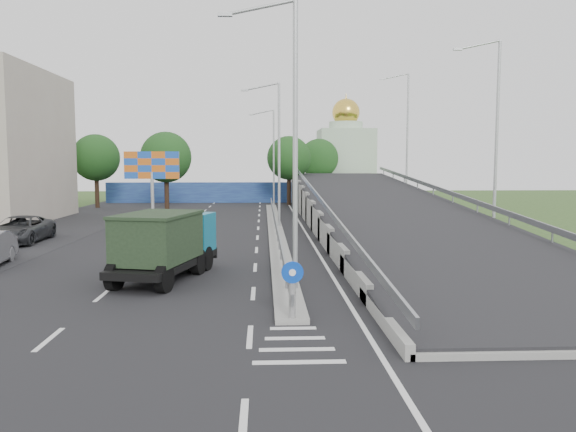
{
  "coord_description": "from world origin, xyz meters",
  "views": [
    {
      "loc": [
        -0.82,
        -13.7,
        4.68
      ],
      "look_at": [
        0.33,
        12.34,
        2.2
      ],
      "focal_mm": 35.0,
      "sensor_mm": 36.0,
      "label": 1
    }
  ],
  "objects": [
    {
      "name": "blue_wall",
      "position": [
        -4.0,
        52.0,
        1.2
      ],
      "size": [
        30.0,
        0.5,
        2.4
      ],
      "primitive_type": "cube",
      "color": "navy",
      "rests_on": "ground"
    },
    {
      "name": "dump_truck",
      "position": [
        -4.75,
        8.89,
        1.52
      ],
      "size": [
        3.7,
        6.57,
        2.74
      ],
      "rotation": [
        0.0,
        0.0,
        -0.25
      ],
      "color": "black",
      "rests_on": "ground"
    },
    {
      "name": "billboard",
      "position": [
        -9.0,
        28.0,
        4.19
      ],
      "size": [
        4.0,
        0.24,
        5.5
      ],
      "color": "#B2B5B7",
      "rests_on": "ground"
    },
    {
      "name": "tree_left_far",
      "position": [
        -18.0,
        45.0,
        5.18
      ],
      "size": [
        4.8,
        4.8,
        7.6
      ],
      "color": "black",
      "rests_on": "ground"
    },
    {
      "name": "median",
      "position": [
        0.0,
        24.0,
        0.1
      ],
      "size": [
        1.0,
        44.0,
        0.2
      ],
      "primitive_type": "cube",
      "color": "gray",
      "rests_on": "ground"
    },
    {
      "name": "road_surface",
      "position": [
        -3.0,
        20.0,
        0.0
      ],
      "size": [
        26.0,
        90.0,
        0.04
      ],
      "primitive_type": "cube",
      "color": "black",
      "rests_on": "ground"
    },
    {
      "name": "lamp_post_near",
      "position": [
        0.11,
        6.0,
        5.81
      ],
      "size": [
        2.74,
        0.18,
        10.08
      ],
      "color": "#B2B5B7",
      "rests_on": "median"
    },
    {
      "name": "parking_strip",
      "position": [
        -16.0,
        20.0,
        0.0
      ],
      "size": [
        8.0,
        90.0,
        0.05
      ],
      "primitive_type": "cube",
      "color": "black",
      "rests_on": "ground"
    },
    {
      "name": "lamp_post_far",
      "position": [
        0.11,
        46.0,
        5.81
      ],
      "size": [
        2.74,
        0.18,
        10.08
      ],
      "color": "#B2B5B7",
      "rests_on": "median"
    },
    {
      "name": "tree_median_far",
      "position": [
        2.0,
        48.0,
        5.18
      ],
      "size": [
        4.8,
        4.8,
        7.6
      ],
      "color": "black",
      "rests_on": "ground"
    },
    {
      "name": "tree_left_mid",
      "position": [
        -10.0,
        40.0,
        5.18
      ],
      "size": [
        4.8,
        4.8,
        7.6
      ],
      "color": "black",
      "rests_on": "ground"
    },
    {
      "name": "ground",
      "position": [
        0.0,
        0.0,
        0.0
      ],
      "size": [
        160.0,
        160.0,
        0.0
      ],
      "primitive_type": "plane",
      "color": "#2D4C1E",
      "rests_on": "ground"
    },
    {
      "name": "church",
      "position": [
        10.0,
        60.0,
        5.31
      ],
      "size": [
        7.0,
        7.0,
        13.8
      ],
      "color": "#B2CCAD",
      "rests_on": "ground"
    },
    {
      "name": "median_guardrail",
      "position": [
        0.0,
        24.0,
        0.75
      ],
      "size": [
        0.09,
        44.0,
        0.71
      ],
      "color": "gray",
      "rests_on": "median"
    },
    {
      "name": "sign_bollard",
      "position": [
        0.0,
        2.17,
        1.03
      ],
      "size": [
        0.64,
        0.23,
        1.67
      ],
      "color": "black",
      "rests_on": "median"
    },
    {
      "name": "tree_ramp_far",
      "position": [
        6.0,
        55.0,
        5.18
      ],
      "size": [
        4.8,
        4.8,
        7.6
      ],
      "color": "black",
      "rests_on": "ground"
    },
    {
      "name": "overpass_ramp",
      "position": [
        7.5,
        24.0,
        1.75
      ],
      "size": [
        10.0,
        50.0,
        3.5
      ],
      "color": "gray",
      "rests_on": "ground"
    },
    {
      "name": "lamp_post_mid",
      "position": [
        0.11,
        26.0,
        5.81
      ],
      "size": [
        2.74,
        0.18,
        10.08
      ],
      "color": "#B2B5B7",
      "rests_on": "median"
    },
    {
      "name": "parked_car_c",
      "position": [
        -15.07,
        19.48,
        0.78
      ],
      "size": [
        2.78,
        5.71,
        1.57
      ],
      "primitive_type": "imported",
      "rotation": [
        0.0,
        0.0,
        0.03
      ],
      "color": "#2D2E31",
      "rests_on": "ground"
    }
  ]
}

